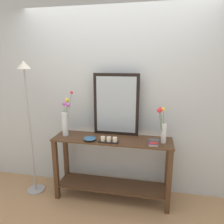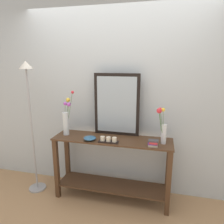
% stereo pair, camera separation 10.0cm
% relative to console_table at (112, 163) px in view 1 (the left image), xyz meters
% --- Properties ---
extents(ground_plane, '(7.00, 6.00, 0.02)m').
position_rel_console_table_xyz_m(ground_plane, '(0.00, 0.00, -0.52)').
color(ground_plane, '#A87F56').
extents(wall_back, '(6.40, 0.08, 2.70)m').
position_rel_console_table_xyz_m(wall_back, '(0.00, 0.32, 0.84)').
color(wall_back, '#B2BCC1').
rests_on(wall_back, ground).
extents(console_table, '(1.52, 0.40, 0.85)m').
position_rel_console_table_xyz_m(console_table, '(0.00, 0.00, 0.00)').
color(console_table, '#472D1C').
rests_on(console_table, ground).
extents(mirror_leaning, '(0.60, 0.03, 0.81)m').
position_rel_console_table_xyz_m(mirror_leaning, '(0.02, 0.17, 0.75)').
color(mirror_leaning, black).
rests_on(mirror_leaning, console_table).
extents(tall_vase_left, '(0.15, 0.16, 0.59)m').
position_rel_console_table_xyz_m(tall_vase_left, '(-0.63, 0.01, 0.56)').
color(tall_vase_left, silver).
rests_on(tall_vase_left, console_table).
extents(vase_right, '(0.13, 0.14, 0.45)m').
position_rel_console_table_xyz_m(vase_right, '(0.62, -0.03, 0.56)').
color(vase_right, silver).
rests_on(vase_right, console_table).
extents(candle_tray, '(0.24, 0.09, 0.07)m').
position_rel_console_table_xyz_m(candle_tray, '(-0.01, -0.13, 0.37)').
color(candle_tray, black).
rests_on(candle_tray, console_table).
extents(decorative_bowl, '(0.16, 0.16, 0.05)m').
position_rel_console_table_xyz_m(decorative_bowl, '(-0.26, -0.12, 0.37)').
color(decorative_bowl, '#2D5B84').
rests_on(decorative_bowl, console_table).
extents(book_stack, '(0.12, 0.09, 0.08)m').
position_rel_console_table_xyz_m(book_stack, '(0.52, -0.13, 0.38)').
color(book_stack, '#B2A893').
rests_on(book_stack, console_table).
extents(floor_lamp, '(0.24, 0.24, 1.82)m').
position_rel_console_table_xyz_m(floor_lamp, '(-1.11, -0.07, 0.72)').
color(floor_lamp, '#9E9EA3').
rests_on(floor_lamp, ground).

